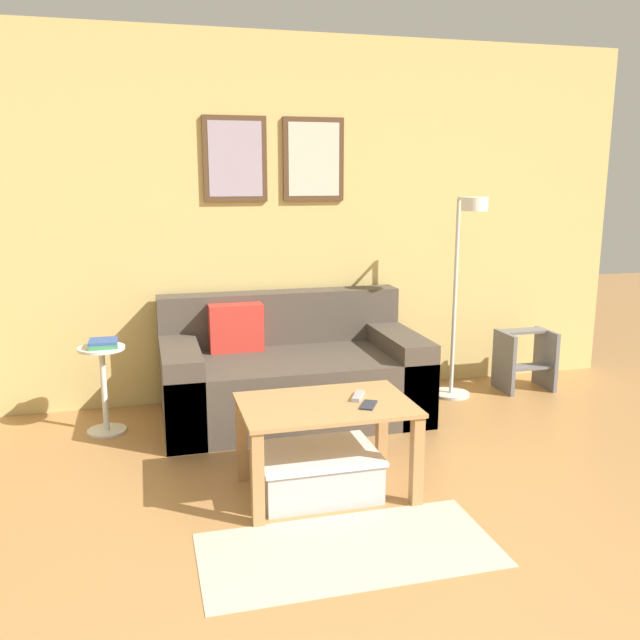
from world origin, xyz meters
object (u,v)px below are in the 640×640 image
Objects in this scene: side_table at (104,382)px; step_stool at (525,358)px; coffee_table at (326,421)px; book_stack at (103,343)px; remote_control at (358,396)px; couch at (290,375)px; storage_bin at (317,472)px; cell_phone at (369,405)px; floor_lamp at (463,277)px.

side_table is 3.04m from step_stool.
coffee_table reaches higher than step_stool.
remote_control is (1.30, -1.12, -0.09)m from book_stack.
coffee_table is at bearing -146.60° from step_stool.
coffee_table is at bearing -45.63° from side_table.
side_table is 3.01× the size of book_stack.
book_stack is (0.01, -0.00, 0.25)m from side_table.
couch is 1.84m from step_stool.
cell_phone is at bearing -20.19° from storage_bin.
coffee_table is (-0.07, -1.16, 0.10)m from couch.
side_table is at bearing 134.37° from coffee_table.
storage_bin is at bearing -95.70° from couch.
book_stack is 1.23× the size of remote_control.
couch is at bearing 84.30° from storage_bin.
floor_lamp reaches higher than storage_bin.
floor_lamp is at bearing -0.06° from book_stack.
floor_lamp reaches higher than cell_phone.
floor_lamp is 2.51m from side_table.
coffee_table is 4.67× the size of book_stack.
floor_lamp is 3.23× the size of step_stool.
step_stool is at bearing 3.02° from couch.
remote_control is at bearing -40.79° from book_stack.
floor_lamp is 2.45m from book_stack.
cell_phone is (0.24, -0.09, 0.37)m from storage_bin.
coffee_table is 1.61m from side_table.
floor_lamp reaches higher than coffee_table.
coffee_table is at bearing -45.87° from book_stack.
coffee_table is 0.59× the size of floor_lamp.
couch reaches higher than storage_bin.
step_stool is (0.60, 0.11, -0.66)m from floor_lamp.
floor_lamp is at bearing 41.20° from coffee_table.
storage_bin is 1.64m from book_stack.
side_table is 1.83m from cell_phone.
couch is at bearing -176.98° from step_stool.
coffee_table is 1.92× the size of step_stool.
remote_control is (-1.13, -1.12, -0.41)m from floor_lamp.
book_stack is at bearing 132.71° from storage_bin.
step_stool is (1.96, 1.27, 0.13)m from storage_bin.
storage_bin is 4.35× the size of cell_phone.
coffee_table is at bearing -176.14° from cell_phone.
remote_control is (0.23, 0.04, 0.38)m from storage_bin.
coffee_table is 1.55× the size of side_table.
couch is at bearing 124.51° from remote_control.
book_stack is 1.71m from remote_control.
coffee_table is at bearing -93.37° from couch.
couch is 3.77× the size of step_stool.
remote_control is at bearing -135.38° from floor_lamp.
book_stack is at bearing 168.07° from remote_control.
side_table is at bearing -178.02° from step_stool.
couch is at bearing 125.77° from cell_phone.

